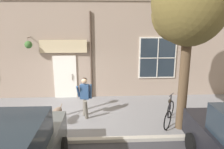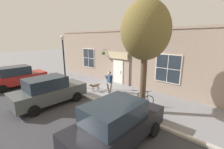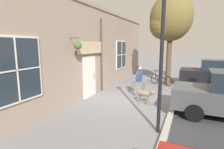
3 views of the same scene
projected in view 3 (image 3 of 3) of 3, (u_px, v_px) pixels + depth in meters
The scene contains 8 objects.
ground_plane at pixel (131, 100), 8.59m from camera, with size 90.00×90.00×0.00m, color gray.
storefront_facade at pixel (89, 51), 9.12m from camera, with size 0.95×18.00×4.76m.
pedestrian_walking at pixel (139, 78), 9.10m from camera, with size 0.72×0.60×1.63m.
dog_on_leash at pixel (145, 94), 8.04m from camera, with size 1.11×0.42×0.71m.
street_tree_by_curb at pixel (169, 20), 11.21m from camera, with size 2.69×2.42×5.87m.
leaning_bicycle at pixel (161, 79), 11.78m from camera, with size 1.55×0.87×1.01m.
parked_car_far_end at pixel (217, 73), 11.17m from camera, with size 4.32×1.97×1.75m.
street_lamp at pixel (162, 40), 4.99m from camera, with size 0.32×0.32×4.26m.
Camera 3 is at (2.54, -7.90, 2.71)m, focal length 28.00 mm.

